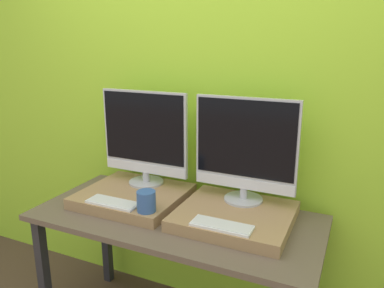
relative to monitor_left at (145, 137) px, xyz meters
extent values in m
cube|color=#9ED12D|center=(0.30, 0.20, 0.20)|extent=(8.00, 0.04, 2.60)
cube|color=brown|center=(0.30, -0.20, -0.36)|extent=(1.48, 0.67, 0.03)
cube|color=#232328|center=(-0.38, -0.48, -0.74)|extent=(0.05, 0.05, 0.73)
cube|color=#232328|center=(-0.38, 0.07, -0.74)|extent=(0.05, 0.05, 0.73)
cube|color=#232328|center=(0.98, 0.07, -0.74)|extent=(0.05, 0.05, 0.73)
cube|color=#99754C|center=(0.00, -0.14, -0.31)|extent=(0.55, 0.50, 0.06)
cylinder|color=#B2B2B7|center=(0.00, 0.00, -0.28)|extent=(0.20, 0.20, 0.01)
cylinder|color=#B2B2B7|center=(0.00, 0.00, -0.24)|extent=(0.04, 0.04, 0.05)
cube|color=#B2B2B7|center=(0.00, 0.00, 0.02)|extent=(0.53, 0.02, 0.48)
cube|color=black|center=(0.00, -0.01, 0.05)|extent=(0.51, 0.00, 0.39)
cube|color=silver|center=(0.00, -0.01, -0.19)|extent=(0.52, 0.00, 0.06)
cube|color=silver|center=(0.00, -0.33, -0.28)|extent=(0.28, 0.10, 0.01)
cube|color=silver|center=(0.00, -0.33, -0.27)|extent=(0.27, 0.09, 0.00)
cylinder|color=#335693|center=(0.20, -0.33, -0.23)|extent=(0.09, 0.09, 0.10)
cube|color=#99754C|center=(0.60, -0.14, -0.31)|extent=(0.55, 0.50, 0.06)
cylinder|color=#B2B2B7|center=(0.60, 0.00, -0.28)|extent=(0.20, 0.20, 0.01)
cylinder|color=#B2B2B7|center=(0.60, 0.00, -0.24)|extent=(0.04, 0.04, 0.05)
cube|color=#B2B2B7|center=(0.60, 0.00, 0.02)|extent=(0.53, 0.02, 0.48)
cube|color=black|center=(0.60, -0.01, 0.05)|extent=(0.51, 0.00, 0.39)
cube|color=silver|center=(0.60, -0.01, -0.19)|extent=(0.52, 0.00, 0.06)
cube|color=silver|center=(0.60, -0.33, -0.28)|extent=(0.28, 0.10, 0.01)
cube|color=silver|center=(0.60, -0.33, -0.27)|extent=(0.27, 0.09, 0.00)
camera|label=1|loc=(1.11, -1.77, 0.52)|focal=35.00mm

